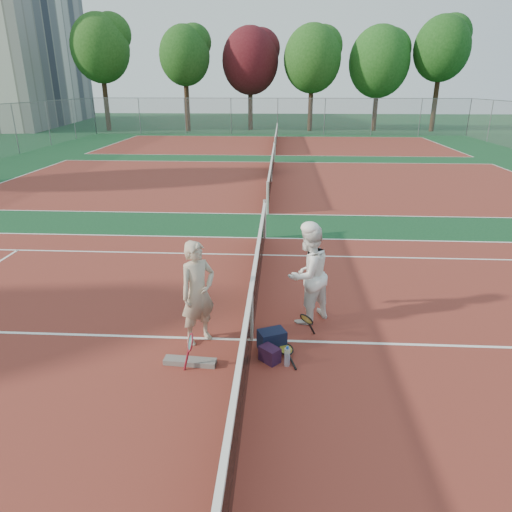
{
  "coord_description": "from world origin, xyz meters",
  "views": [
    {
      "loc": [
        0.45,
        -6.7,
        4.05
      ],
      "look_at": [
        0.0,
        1.25,
        1.05
      ],
      "focal_mm": 32.0,
      "sensor_mm": 36.0,
      "label": 1
    }
  ],
  "objects_px": {
    "apartment_block": "(12,50)",
    "racket_spare": "(286,351)",
    "player_b": "(308,274)",
    "sports_bag_purple": "(270,354)",
    "player_a": "(198,293)",
    "water_bottle": "(287,357)",
    "sports_bag_navy": "(272,340)",
    "racket_black_held": "(306,327)",
    "net_main": "(252,313)",
    "racket_red": "(191,352)"
  },
  "relations": [
    {
      "from": "net_main",
      "to": "racket_black_held",
      "type": "distance_m",
      "value": 0.94
    },
    {
      "from": "apartment_block",
      "to": "racket_spare",
      "type": "height_order",
      "value": "apartment_block"
    },
    {
      "from": "player_b",
      "to": "sports_bag_purple",
      "type": "xyz_separation_m",
      "value": [
        -0.63,
        -1.38,
        -0.78
      ]
    },
    {
      "from": "player_b",
      "to": "sports_bag_purple",
      "type": "distance_m",
      "value": 1.7
    },
    {
      "from": "net_main",
      "to": "racket_spare",
      "type": "xyz_separation_m",
      "value": [
        0.57,
        -0.4,
        -0.45
      ]
    },
    {
      "from": "water_bottle",
      "to": "sports_bag_purple",
      "type": "bearing_deg",
      "value": 158.75
    },
    {
      "from": "player_a",
      "to": "player_b",
      "type": "relative_size",
      "value": 0.97
    },
    {
      "from": "sports_bag_purple",
      "to": "player_b",
      "type": "bearing_deg",
      "value": 65.46
    },
    {
      "from": "apartment_block",
      "to": "player_a",
      "type": "xyz_separation_m",
      "value": [
        27.13,
        -44.05,
        -6.62
      ]
    },
    {
      "from": "net_main",
      "to": "sports_bag_navy",
      "type": "xyz_separation_m",
      "value": [
        0.34,
        -0.25,
        -0.34
      ]
    },
    {
      "from": "net_main",
      "to": "apartment_block",
      "type": "height_order",
      "value": "apartment_block"
    },
    {
      "from": "apartment_block",
      "to": "sports_bag_purple",
      "type": "distance_m",
      "value": 53.35
    },
    {
      "from": "player_a",
      "to": "racket_spare",
      "type": "bearing_deg",
      "value": -57.93
    },
    {
      "from": "player_a",
      "to": "sports_bag_navy",
      "type": "height_order",
      "value": "player_a"
    },
    {
      "from": "racket_red",
      "to": "racket_spare",
      "type": "bearing_deg",
      "value": -1.94
    },
    {
      "from": "player_a",
      "to": "sports_bag_purple",
      "type": "xyz_separation_m",
      "value": [
        1.19,
        -0.56,
        -0.76
      ]
    },
    {
      "from": "apartment_block",
      "to": "sports_bag_purple",
      "type": "xyz_separation_m",
      "value": [
        28.32,
        -44.61,
        -7.38
      ]
    },
    {
      "from": "racket_black_held",
      "to": "sports_bag_purple",
      "type": "bearing_deg",
      "value": -4.49
    },
    {
      "from": "racket_black_held",
      "to": "player_a",
      "type": "bearing_deg",
      "value": -49.71
    },
    {
      "from": "sports_bag_navy",
      "to": "apartment_block",
      "type": "bearing_deg",
      "value": 122.64
    },
    {
      "from": "sports_bag_purple",
      "to": "water_bottle",
      "type": "bearing_deg",
      "value": -21.25
    },
    {
      "from": "racket_red",
      "to": "racket_spare",
      "type": "relative_size",
      "value": 0.99
    },
    {
      "from": "apartment_block",
      "to": "water_bottle",
      "type": "bearing_deg",
      "value": -57.41
    },
    {
      "from": "sports_bag_navy",
      "to": "racket_spare",
      "type": "bearing_deg",
      "value": -33.33
    },
    {
      "from": "net_main",
      "to": "racket_red",
      "type": "xyz_separation_m",
      "value": [
        -0.86,
        -0.88,
        -0.22
      ]
    },
    {
      "from": "racket_black_held",
      "to": "sports_bag_purple",
      "type": "distance_m",
      "value": 0.9
    },
    {
      "from": "racket_black_held",
      "to": "racket_spare",
      "type": "bearing_deg",
      "value": 0.38
    },
    {
      "from": "net_main",
      "to": "player_a",
      "type": "bearing_deg",
      "value": -176.86
    },
    {
      "from": "apartment_block",
      "to": "racket_red",
      "type": "relative_size",
      "value": 37.3
    },
    {
      "from": "player_b",
      "to": "apartment_block",
      "type": "bearing_deg",
      "value": -99.26
    },
    {
      "from": "racket_spare",
      "to": "racket_black_held",
      "type": "bearing_deg",
      "value": -55.99
    },
    {
      "from": "player_a",
      "to": "apartment_block",
      "type": "bearing_deg",
      "value": 77.45
    },
    {
      "from": "apartment_block",
      "to": "sports_bag_navy",
      "type": "distance_m",
      "value": 53.06
    },
    {
      "from": "sports_bag_navy",
      "to": "player_a",
      "type": "bearing_deg",
      "value": 170.5
    },
    {
      "from": "racket_black_held",
      "to": "water_bottle",
      "type": "height_order",
      "value": "racket_black_held"
    },
    {
      "from": "player_a",
      "to": "sports_bag_navy",
      "type": "relative_size",
      "value": 4.17
    },
    {
      "from": "player_b",
      "to": "racket_red",
      "type": "distance_m",
      "value": 2.52
    },
    {
      "from": "player_a",
      "to": "water_bottle",
      "type": "height_order",
      "value": "player_a"
    },
    {
      "from": "apartment_block",
      "to": "sports_bag_navy",
      "type": "height_order",
      "value": "apartment_block"
    },
    {
      "from": "net_main",
      "to": "racket_black_held",
      "type": "height_order",
      "value": "net_main"
    },
    {
      "from": "net_main",
      "to": "sports_bag_navy",
      "type": "height_order",
      "value": "net_main"
    },
    {
      "from": "net_main",
      "to": "apartment_block",
      "type": "xyz_separation_m",
      "value": [
        -28.0,
        44.0,
        6.99
      ]
    },
    {
      "from": "player_a",
      "to": "player_b",
      "type": "height_order",
      "value": "player_b"
    },
    {
      "from": "player_a",
      "to": "racket_red",
      "type": "relative_size",
      "value": 2.99
    },
    {
      "from": "net_main",
      "to": "racket_black_held",
      "type": "xyz_separation_m",
      "value": [
        0.91,
        0.05,
        -0.25
      ]
    },
    {
      "from": "player_b",
      "to": "player_a",
      "type": "bearing_deg",
      "value": -19.0
    },
    {
      "from": "sports_bag_navy",
      "to": "sports_bag_purple",
      "type": "xyz_separation_m",
      "value": [
        -0.02,
        -0.36,
        -0.04
      ]
    },
    {
      "from": "player_b",
      "to": "sports_bag_navy",
      "type": "relative_size",
      "value": 4.28
    },
    {
      "from": "net_main",
      "to": "water_bottle",
      "type": "bearing_deg",
      "value": -50.61
    },
    {
      "from": "sports_bag_purple",
      "to": "player_a",
      "type": "bearing_deg",
      "value": 154.71
    }
  ]
}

